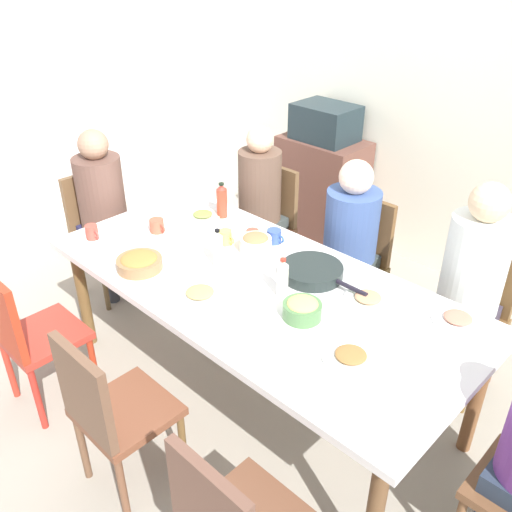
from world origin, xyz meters
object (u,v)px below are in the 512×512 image
at_px(plate_0, 203,216).
at_px(cup_4, 157,226).
at_px(person_4, 103,201).
at_px(plate_3, 458,320).
at_px(chair_6, 355,257).
at_px(bowl_0, 256,243).
at_px(bottle_1, 218,250).
at_px(plate_2, 351,357).
at_px(microwave, 325,122).
at_px(side_cabinet, 321,191).
at_px(chair_1, 267,219).
at_px(bottle_2, 222,201).
at_px(cup_1, 274,236).
at_px(chair_0, 110,410).
at_px(dining_table, 256,291).
at_px(person_7, 472,274).
at_px(cup_3, 92,232).
at_px(person_6, 350,232).
at_px(plate_1, 200,294).
at_px(chair_7, 470,306).
at_px(bowl_1, 302,309).
at_px(person_1, 259,195).
at_px(cup_0, 226,237).
at_px(chair_5, 27,332).
at_px(chair_4, 100,227).
at_px(serving_pan, 312,271).
at_px(bowl_2, 139,262).
at_px(bottle_0, 283,279).
at_px(cup_2, 253,236).

bearing_deg(plate_0, cup_4, -99.49).
height_order(person_4, plate_3, person_4).
height_order(chair_6, plate_3, chair_6).
distance_m(bowl_0, bottle_1, 0.27).
xyz_separation_m(plate_2, microwave, (-1.63, 1.89, 0.27)).
xyz_separation_m(cup_4, side_cabinet, (-0.10, 1.76, -0.35)).
height_order(chair_1, bottle_2, bottle_2).
height_order(plate_0, cup_1, cup_1).
relative_size(person_4, plate_0, 5.66).
bearing_deg(plate_3, chair_1, 162.95).
bearing_deg(cup_1, bottle_1, -94.01).
bearing_deg(chair_0, dining_table, 90.00).
bearing_deg(person_4, person_7, 20.35).
distance_m(cup_3, cup_4, 0.38).
xyz_separation_m(chair_1, person_6, (0.79, -0.09, 0.22)).
xyz_separation_m(plate_0, microwave, (-0.15, 1.44, 0.27)).
height_order(dining_table, plate_1, plate_1).
bearing_deg(chair_0, cup_1, 99.25).
bearing_deg(chair_7, bowl_1, -112.29).
distance_m(dining_table, person_7, 1.16).
height_order(chair_0, chair_6, same).
xyz_separation_m(person_1, person_6, (0.79, 0.00, -0.01)).
bearing_deg(chair_0, cup_0, 110.32).
relative_size(chair_6, plate_3, 3.81).
distance_m(chair_1, plate_3, 1.81).
relative_size(dining_table, chair_5, 2.63).
xyz_separation_m(plate_2, side_cabinet, (-1.63, 1.89, -0.32)).
bearing_deg(chair_5, microwave, 92.67).
height_order(chair_1, bottle_1, bottle_1).
bearing_deg(plate_0, chair_1, 92.63).
bearing_deg(person_4, cup_4, -2.32).
bearing_deg(chair_6, cup_0, -117.74).
distance_m(plate_1, plate_3, 1.24).
relative_size(chair_0, cup_4, 7.33).
relative_size(person_6, microwave, 2.49).
bearing_deg(chair_0, plate_1, 98.98).
relative_size(chair_4, person_6, 0.75).
bearing_deg(plate_3, serving_pan, -167.53).
bearing_deg(plate_3, bowl_1, -138.76).
bearing_deg(cup_3, serving_pan, 26.03).
relative_size(person_1, bowl_0, 6.73).
bearing_deg(chair_4, person_1, 47.26).
bearing_deg(plate_0, bowl_1, -17.93).
distance_m(chair_7, bowl_2, 1.87).
bearing_deg(side_cabinet, chair_5, -87.33).
relative_size(bowl_0, cup_4, 1.49).
bearing_deg(cup_1, chair_1, 136.09).
relative_size(plate_3, bottle_0, 1.08).
bearing_deg(person_4, side_cabinet, 72.02).
distance_m(cup_2, side_cabinet, 1.60).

